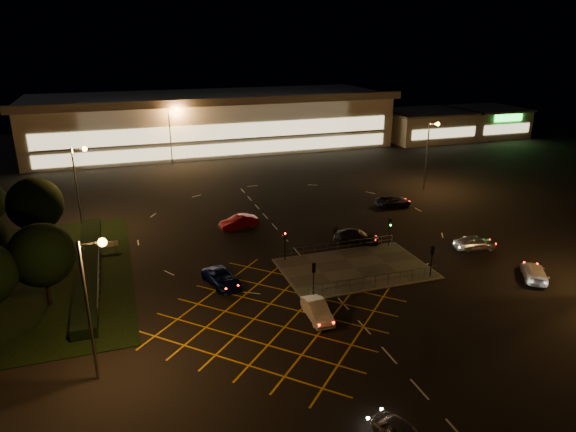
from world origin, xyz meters
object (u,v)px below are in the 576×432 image
object	(u,v)px
signal_sw	(314,272)
car_circ_red	(239,222)
signal_se	(432,255)
car_queue_white	(317,311)
car_east_grey	(393,201)
car_far_dkgrey	(357,236)
car_left_blue	(222,278)
signal_ne	(390,226)
signal_nw	(285,240)
car_approach_white	(534,272)
car_right_silver	(475,243)

from	to	relation	value
signal_sw	car_circ_red	distance (m)	19.11
signal_se	car_queue_white	distance (m)	13.63
signal_sw	car_east_grey	bearing A→B (deg)	-133.85
car_far_dkgrey	car_circ_red	distance (m)	14.33
car_circ_red	car_left_blue	bearing A→B (deg)	-29.08
car_left_blue	car_far_dkgrey	size ratio (longest dim) A/B	0.98
signal_ne	car_east_grey	world-z (taller)	signal_ne
signal_nw	signal_sw	bearing A→B (deg)	-90.00
signal_sw	car_approach_white	distance (m)	21.51
car_right_silver	car_circ_red	world-z (taller)	car_circ_red
car_approach_white	signal_ne	bearing A→B (deg)	-17.20
signal_sw	car_left_blue	size ratio (longest dim) A/B	0.63
signal_ne	car_approach_white	distance (m)	14.74
car_queue_white	car_left_blue	world-z (taller)	car_queue_white
car_left_blue	car_approach_white	world-z (taller)	car_approach_white
signal_nw	car_circ_red	size ratio (longest dim) A/B	0.67
signal_ne	car_right_silver	xyz separation A→B (m)	(8.43, -3.62, -1.60)
signal_ne	car_queue_white	distance (m)	17.50
car_queue_white	car_approach_white	world-z (taller)	car_queue_white
car_right_silver	car_circ_red	bearing A→B (deg)	65.08
car_east_grey	signal_se	bearing A→B (deg)	163.96
car_circ_red	signal_se	bearing A→B (deg)	27.33
car_left_blue	car_east_grey	xyz separation A→B (m)	(26.78, 15.59, -0.01)
car_queue_white	car_far_dkgrey	size ratio (longest dim) A/B	0.86
car_far_dkgrey	car_right_silver	distance (m)	12.69
car_circ_red	car_approach_white	world-z (taller)	car_circ_red
car_right_silver	car_east_grey	bearing A→B (deg)	10.86
car_far_dkgrey	car_east_grey	world-z (taller)	car_far_dkgrey
signal_ne	car_east_grey	size ratio (longest dim) A/B	0.64
car_east_grey	car_circ_red	bearing A→B (deg)	98.20
signal_ne	signal_sw	bearing A→B (deg)	-146.35
signal_sw	car_queue_white	xyz separation A→B (m)	(-1.05, -3.56, -1.64)
signal_se	car_queue_white	bearing A→B (deg)	15.25
signal_se	signal_ne	bearing A→B (deg)	-90.00
car_left_blue	car_right_silver	xyz separation A→B (m)	(27.64, -0.42, 0.08)
car_far_dkgrey	car_approach_white	size ratio (longest dim) A/B	1.06
signal_nw	car_far_dkgrey	size ratio (longest dim) A/B	0.62
signal_nw	car_right_silver	bearing A→B (deg)	-10.05
car_far_dkgrey	car_circ_red	world-z (taller)	car_circ_red
car_far_dkgrey	car_approach_white	xyz separation A→B (m)	(12.02, -13.60, -0.04)
signal_se	car_right_silver	world-z (taller)	signal_se
car_approach_white	signal_nw	bearing A→B (deg)	5.68
signal_ne	car_left_blue	bearing A→B (deg)	-170.55
car_approach_white	car_east_grey	bearing A→B (deg)	-52.15
car_right_silver	signal_se	bearing A→B (deg)	125.17
car_left_blue	car_east_grey	size ratio (longest dim) A/B	1.01
car_far_dkgrey	car_east_grey	xyz separation A→B (m)	(10.43, 10.21, -0.05)
signal_nw	car_right_silver	size ratio (longest dim) A/B	0.70
signal_nw	car_circ_red	world-z (taller)	signal_nw
car_right_silver	car_approach_white	bearing A→B (deg)	-166.77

